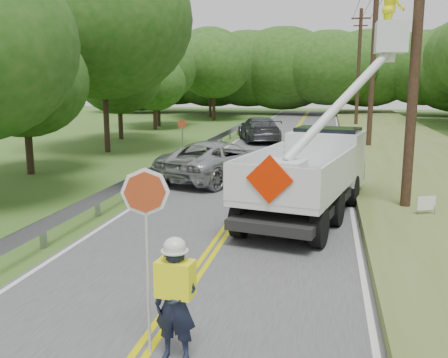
# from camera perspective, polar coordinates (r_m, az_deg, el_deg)

# --- Properties ---
(ground) EXTENTS (140.00, 140.00, 0.00)m
(ground) POSITION_cam_1_polar(r_m,az_deg,el_deg) (8.23, -8.91, -18.39)
(ground) COLOR #415F24
(ground) RESTS_ON ground
(road) EXTENTS (7.20, 96.00, 0.03)m
(road) POSITION_cam_1_polar(r_m,az_deg,el_deg) (21.23, 4.35, 0.10)
(road) COLOR #444446
(road) RESTS_ON ground
(guardrail) EXTENTS (0.18, 48.00, 0.77)m
(guardrail) POSITION_cam_1_polar(r_m,az_deg,el_deg) (22.85, -5.38, 2.24)
(guardrail) COLOR gray
(guardrail) RESTS_ON ground
(utility_poles) EXTENTS (1.60, 43.30, 10.00)m
(utility_poles) POSITION_cam_1_polar(r_m,az_deg,el_deg) (23.85, 17.87, 13.50)
(utility_poles) COLOR black
(utility_poles) RESTS_ON ground
(tall_grass_verge) EXTENTS (7.00, 96.00, 0.30)m
(tall_grass_verge) POSITION_cam_1_polar(r_m,az_deg,el_deg) (21.52, 23.46, -0.27)
(tall_grass_verge) COLOR #536728
(tall_grass_verge) RESTS_ON ground
(treeline_left) EXTENTS (10.96, 55.02, 11.75)m
(treeline_left) POSITION_cam_1_polar(r_m,az_deg,el_deg) (36.63, -8.93, 13.69)
(treeline_left) COLOR #332319
(treeline_left) RESTS_ON ground
(treeline_horizon) EXTENTS (57.06, 13.64, 10.51)m
(treeline_horizon) POSITION_cam_1_polar(r_m,az_deg,el_deg) (62.88, 9.69, 12.22)
(treeline_horizon) COLOR #1A4810
(treeline_horizon) RESTS_ON ground
(flagger) EXTENTS (1.11, 0.47, 2.81)m
(flagger) POSITION_cam_1_polar(r_m,az_deg,el_deg) (7.42, -5.60, -12.89)
(flagger) COLOR #191E33
(flagger) RESTS_ON road
(bucket_truck) EXTENTS (4.57, 7.37, 6.87)m
(bucket_truck) POSITION_cam_1_polar(r_m,az_deg,el_deg) (15.97, 10.76, 1.97)
(bucket_truck) COLOR black
(bucket_truck) RESTS_ON road
(suv_silver) EXTENTS (4.57, 6.38, 1.61)m
(suv_silver) POSITION_cam_1_polar(r_m,az_deg,el_deg) (20.71, -0.70, 2.14)
(suv_silver) COLOR #A2A5A9
(suv_silver) RESTS_ON road
(suv_darkgrey) EXTENTS (3.86, 6.05, 1.63)m
(suv_darkgrey) POSITION_cam_1_polar(r_m,az_deg,el_deg) (34.18, 3.97, 5.65)
(suv_darkgrey) COLOR #3E4146
(suv_darkgrey) RESTS_ON road
(stop_sign_permanent) EXTENTS (0.46, 0.06, 2.17)m
(stop_sign_permanent) POSITION_cam_1_polar(r_m,az_deg,el_deg) (24.99, -4.74, 4.97)
(stop_sign_permanent) COLOR gray
(stop_sign_permanent) RESTS_ON ground
(yard_sign) EXTENTS (0.53, 0.25, 0.82)m
(yard_sign) POSITION_cam_1_polar(r_m,az_deg,el_deg) (15.42, 21.89, -2.65)
(yard_sign) COLOR white
(yard_sign) RESTS_ON ground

